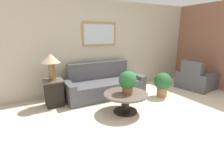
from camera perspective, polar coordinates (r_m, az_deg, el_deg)
ground_plane at (r=3.77m, az=20.47°, el=-12.91°), size 20.00×20.00×0.00m
wall_back at (r=5.43m, az=0.20°, el=11.00°), size 7.58×0.09×2.60m
wall_right at (r=6.42m, az=29.75°, el=9.63°), size 0.06×4.62×2.60m
couch_main at (r=4.88m, az=-2.66°, el=-1.81°), size 2.18×0.90×0.90m
armchair at (r=6.08m, az=25.62°, el=0.09°), size 1.05×1.12×0.90m
coffee_table at (r=3.86m, az=4.44°, el=-6.02°), size 0.96×0.96×0.44m
side_table at (r=4.41m, az=-18.48°, el=-3.90°), size 0.46×0.46×0.64m
table_lamp at (r=4.23m, az=-19.35°, el=5.79°), size 0.42×0.42×0.61m
potted_plant_on_table at (r=3.74m, az=5.12°, el=-0.39°), size 0.39×0.39×0.49m
potted_plant_floor at (r=4.92m, az=16.20°, el=-0.96°), size 0.47×0.47×0.67m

